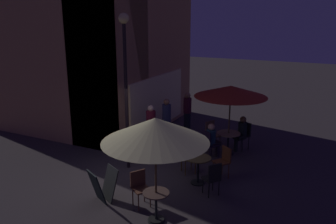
% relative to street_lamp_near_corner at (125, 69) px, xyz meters
% --- Properties ---
extents(ground_plane, '(60.00, 60.00, 0.00)m').
position_rel_street_lamp_near_corner_xyz_m(ground_plane, '(-0.79, -0.49, -3.07)').
color(ground_plane, '#362F31').
extents(cafe_building, '(6.12, 7.53, 8.47)m').
position_rel_street_lamp_near_corner_xyz_m(cafe_building, '(2.69, 3.28, 1.16)').
color(cafe_building, tan).
rests_on(cafe_building, ground).
extents(street_lamp_near_corner, '(0.30, 0.30, 4.63)m').
position_rel_street_lamp_near_corner_xyz_m(street_lamp_near_corner, '(0.00, 0.00, 0.00)').
color(street_lamp_near_corner, black).
rests_on(street_lamp_near_corner, ground).
extents(menu_sandwich_board, '(0.81, 0.78, 0.84)m').
position_rel_street_lamp_near_corner_xyz_m(menu_sandwich_board, '(-2.00, -0.52, -2.63)').
color(menu_sandwich_board, black).
rests_on(menu_sandwich_board, ground).
extents(cafe_table_0, '(0.61, 0.61, 0.73)m').
position_rel_street_lamp_near_corner_xyz_m(cafe_table_0, '(-2.22, -2.14, -2.59)').
color(cafe_table_0, black).
rests_on(cafe_table_0, ground).
extents(cafe_table_1, '(0.79, 0.79, 0.76)m').
position_rel_street_lamp_near_corner_xyz_m(cafe_table_1, '(2.39, -2.47, -2.50)').
color(cafe_table_1, black).
rests_on(cafe_table_1, ground).
extents(cafe_table_2, '(0.72, 0.72, 0.78)m').
position_rel_street_lamp_near_corner_xyz_m(cafe_table_2, '(-0.06, -2.32, -2.51)').
color(cafe_table_2, black).
rests_on(cafe_table_2, ground).
extents(patio_umbrella_0, '(2.34, 2.34, 2.47)m').
position_rel_street_lamp_near_corner_xyz_m(patio_umbrella_0, '(-2.22, -2.14, -0.87)').
color(patio_umbrella_0, black).
rests_on(patio_umbrella_0, ground).
extents(patio_umbrella_1, '(2.39, 2.39, 2.37)m').
position_rel_street_lamp_near_corner_xyz_m(patio_umbrella_1, '(2.39, -2.47, -0.89)').
color(patio_umbrella_1, black).
rests_on(patio_umbrella_1, ground).
extents(cafe_chair_0, '(0.55, 0.55, 0.88)m').
position_rel_street_lamp_near_corner_xyz_m(cafe_chair_0, '(-1.76, -1.44, -2.53)').
color(cafe_chair_0, '#532F22').
rests_on(cafe_chair_0, ground).
extents(cafe_chair_1, '(0.61, 0.61, 0.98)m').
position_rel_street_lamp_near_corner_xyz_m(cafe_chair_1, '(1.69, -2.01, -2.48)').
color(cafe_chair_1, black).
rests_on(cafe_chair_1, ground).
extents(cafe_chair_2, '(0.56, 0.56, 0.96)m').
position_rel_street_lamp_near_corner_xyz_m(cafe_chair_2, '(3.10, -2.83, -2.48)').
color(cafe_chair_2, black).
rests_on(cafe_chair_2, ground).
extents(cafe_chair_3, '(0.56, 0.56, 0.96)m').
position_rel_street_lamp_near_corner_xyz_m(cafe_chair_3, '(2.75, -1.76, -2.50)').
color(cafe_chair_3, brown).
rests_on(cafe_chair_3, ground).
extents(cafe_chair_4, '(0.57, 0.57, 0.90)m').
position_rel_street_lamp_near_corner_xyz_m(cafe_chair_4, '(0.51, -1.77, -2.52)').
color(cafe_chair_4, brown).
rests_on(cafe_chair_4, ground).
extents(cafe_chair_5, '(0.54, 0.54, 0.92)m').
position_rel_street_lamp_near_corner_xyz_m(cafe_chair_5, '(-0.55, -2.93, -2.52)').
color(cafe_chair_5, black).
rests_on(cafe_chair_5, ground).
extents(cafe_chair_6, '(0.56, 0.56, 0.92)m').
position_rel_street_lamp_near_corner_xyz_m(cafe_chair_6, '(0.63, -2.85, -2.51)').
color(cafe_chair_6, '#5B2E17').
rests_on(cafe_chair_6, ground).
extents(patron_seated_0, '(0.50, 0.46, 1.21)m').
position_rel_street_lamp_near_corner_xyz_m(patron_seated_0, '(1.82, -2.10, -2.38)').
color(patron_seated_0, black).
rests_on(patron_seated_0, ground).
extents(patron_seated_1, '(0.51, 0.44, 1.21)m').
position_rel_street_lamp_near_corner_xyz_m(patron_seated_1, '(2.97, -2.76, -2.38)').
color(patron_seated_1, black).
rests_on(patron_seated_1, ground).
extents(patron_standing_2, '(0.31, 0.31, 1.70)m').
position_rel_street_lamp_near_corner_xyz_m(patron_standing_2, '(3.67, -0.43, -2.20)').
color(patron_standing_2, black).
rests_on(patron_standing_2, ground).
extents(patron_standing_3, '(0.31, 0.31, 1.76)m').
position_rel_street_lamp_near_corner_xyz_m(patron_standing_3, '(2.15, -0.27, -2.17)').
color(patron_standing_3, '#2F3E37').
rests_on(patron_standing_3, ground).
extents(patron_standing_4, '(0.31, 0.31, 1.75)m').
position_rel_street_lamp_near_corner_xyz_m(patron_standing_4, '(1.17, -0.18, -2.18)').
color(patron_standing_4, '#461318').
rests_on(patron_standing_4, ground).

